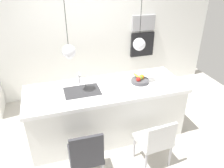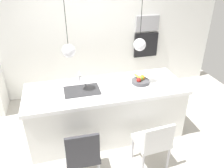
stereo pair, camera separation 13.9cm
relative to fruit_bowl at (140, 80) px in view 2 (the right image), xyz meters
The scene contains 12 objects.
floor 1.15m from the fruit_bowl, behind, with size 6.60×6.60×0.00m, color #BCB7AD.
back_wall 1.78m from the fruit_bowl, 109.71° to the left, with size 6.00×0.10×2.60m, color white.
kitchen_island 0.78m from the fruit_bowl, behind, with size 2.59×0.94×0.93m.
sink_basin 0.98m from the fruit_bowl, behind, with size 0.56×0.40×0.02m, color #2D2D30.
faucet 1.01m from the fruit_bowl, 167.94° to the left, with size 0.02×0.17×0.22m.
fruit_bowl is the anchor object (origin of this frame).
microwave 1.83m from the fruit_bowl, 64.86° to the left, with size 0.54×0.08×0.34m, color #9E9EA3.
oven 1.74m from the fruit_bowl, 64.86° to the left, with size 0.56×0.08×0.56m, color black.
chair_near 1.52m from the fruit_bowl, 141.07° to the right, with size 0.45×0.46×0.92m.
chair_middle 1.04m from the fruit_bowl, 97.36° to the right, with size 0.50×0.45×0.82m.
pendant_light_left 1.29m from the fruit_bowl, behind, with size 0.19×0.19×0.79m.
pendant_light_right 0.63m from the fruit_bowl, behind, with size 0.19×0.19×0.79m.
Camera 2 is at (-0.70, -3.05, 2.69)m, focal length 35.57 mm.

